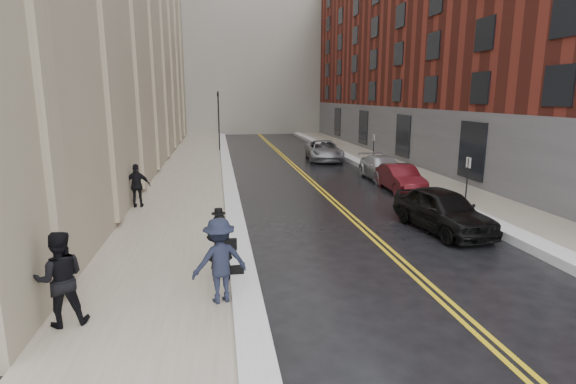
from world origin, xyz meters
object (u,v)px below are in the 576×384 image
object	(u,v)px
car_silver_near	(383,168)
pedestrian_b	(220,260)
car_black	(443,210)
pedestrian_main	(220,247)
car_maroon	(400,178)
pedestrian_a	(60,279)
pedestrian_c	(137,186)
car_silver_far	(324,151)

from	to	relation	value
car_silver_near	pedestrian_b	xyz separation A→B (m)	(-9.55, -14.97, 0.46)
car_black	car_silver_near	xyz separation A→B (m)	(1.55, 10.12, -0.10)
car_silver_near	pedestrian_main	bearing A→B (deg)	-124.14
pedestrian_b	car_maroon	bearing A→B (deg)	-145.76
pedestrian_a	pedestrian_b	xyz separation A→B (m)	(3.24, 0.58, -0.01)
pedestrian_main	pedestrian_c	xyz separation A→B (m)	(-3.40, 8.43, 0.04)
pedestrian_a	pedestrian_c	world-z (taller)	pedestrian_a
pedestrian_main	pedestrian_a	xyz separation A→B (m)	(-3.24, -1.81, 0.12)
car_silver_far	pedestrian_main	size ratio (longest dim) A/B	3.03
car_maroon	pedestrian_b	xyz separation A→B (m)	(-9.27, -11.72, 0.47)
car_black	pedestrian_main	bearing A→B (deg)	-162.69
pedestrian_main	pedestrian_c	world-z (taller)	pedestrian_c
pedestrian_a	pedestrian_c	bearing A→B (deg)	-103.05
car_maroon	car_silver_far	xyz separation A→B (m)	(-1.27, 11.60, 0.07)
car_silver_far	pedestrian_a	bearing A→B (deg)	-109.48
car_black	pedestrian_main	size ratio (longest dim) A/B	2.59
car_silver_far	car_black	bearing A→B (deg)	-84.29
car_black	car_silver_far	xyz separation A→B (m)	(0.00, 18.47, -0.04)
car_black	car_silver_far	distance (m)	18.47
car_maroon	car_silver_near	bearing A→B (deg)	87.19
car_silver_near	car_black	bearing A→B (deg)	-98.05
car_maroon	pedestrian_b	world-z (taller)	pedestrian_b
pedestrian_main	pedestrian_b	bearing A→B (deg)	84.50
pedestrian_main	pedestrian_c	bearing A→B (deg)	-73.36
car_silver_near	pedestrian_b	world-z (taller)	pedestrian_b
pedestrian_main	pedestrian_b	distance (m)	1.23
car_black	pedestrian_c	distance (m)	12.38
car_silver_far	pedestrian_a	xyz separation A→B (m)	(-11.24, -23.90, 0.41)
car_black	car_silver_far	size ratio (longest dim) A/B	0.86
pedestrian_a	pedestrian_c	distance (m)	10.24
pedestrian_a	pedestrian_b	distance (m)	3.29
pedestrian_a	car_black	bearing A→B (deg)	-168.15
car_maroon	car_black	bearing A→B (deg)	-98.34
car_black	pedestrian_main	xyz separation A→B (m)	(-8.00, -3.63, 0.25)
car_black	pedestrian_b	bearing A→B (deg)	-155.84
car_black	pedestrian_c	size ratio (longest dim) A/B	2.47
pedestrian_c	pedestrian_b	bearing A→B (deg)	108.54
pedestrian_a	car_silver_near	bearing A→B (deg)	-143.37
car_silver_far	pedestrian_c	xyz separation A→B (m)	(-11.40, -13.66, 0.33)
car_silver_near	pedestrian_main	world-z (taller)	pedestrian_main
car_maroon	car_silver_near	size ratio (longest dim) A/B	0.87
car_silver_near	pedestrian_a	size ratio (longest dim) A/B	2.34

